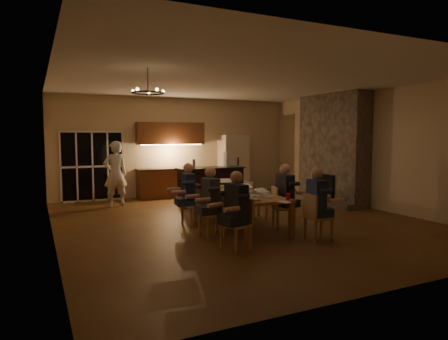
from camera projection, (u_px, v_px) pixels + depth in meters
The scene contains 43 objects.
floor at pixel (241, 221), 9.25m from camera, with size 9.00×9.00×0.00m, color brown.
back_wall at pixel (177, 147), 13.18m from camera, with size 8.00×0.04×3.20m, color beige.
left_wall at pixel (50, 156), 7.39m from camera, with size 0.04×9.00×3.20m, color beige.
right_wall at pixel (372, 150), 10.84m from camera, with size 0.04×9.00×3.20m, color beige.
ceiling at pixel (241, 80), 8.97m from camera, with size 8.00×9.00×0.04m, color white.
french_doors at pixel (93, 167), 12.02m from camera, with size 1.86×0.08×2.10m, color black.
fireplace at pixel (333, 148), 11.78m from camera, with size 0.58×2.50×3.20m, color #73675A.
kitchenette at pixel (172, 160), 12.80m from camera, with size 2.24×0.68×2.40m, color brown, non-canonical shape.
refrigerator at pixel (233, 164), 13.71m from camera, with size 0.90×0.68×2.00m, color beige.
dining_table at pixel (238, 210), 8.70m from camera, with size 1.10×2.76×0.75m, color #A57042.
bar_island at pixel (211, 186), 11.41m from camera, with size 1.91×0.68×1.08m, color black.
chair_left_near at pixel (236, 224), 6.95m from camera, with size 0.44×0.44×0.89m, color tan, non-canonical shape.
chair_left_mid at pixel (212, 214), 7.83m from camera, with size 0.44×0.44×0.89m, color tan, non-canonical shape.
chair_left_far at pixel (193, 205), 8.86m from camera, with size 0.44×0.44×0.89m, color tan, non-canonical shape.
chair_right_near at pixel (319, 217), 7.57m from camera, with size 0.44×0.44×0.89m, color tan, non-canonical shape.
chair_right_mid at pixel (284, 207), 8.56m from camera, with size 0.44×0.44×0.89m, color tan, non-canonical shape.
chair_right_far at pixel (256, 200), 9.57m from camera, with size 0.44×0.44×0.89m, color tan, non-canonical shape.
person_left_near at pixel (236, 211), 6.91m from camera, with size 0.60×0.60×1.38m, color #23262E, non-canonical shape.
person_right_near at pixel (316, 204), 7.58m from camera, with size 0.60×0.60×1.38m, color navy, non-canonical shape.
person_left_mid at pixel (210, 201), 7.86m from camera, with size 0.60×0.60×1.38m, color #363C3F, non-canonical shape.
person_right_mid at pixel (285, 196), 8.59m from camera, with size 0.60×0.60×1.38m, color #23262E, non-canonical shape.
person_left_far at pixel (188, 194), 8.85m from camera, with size 0.60×0.60×1.38m, color navy, non-canonical shape.
standing_person at pixel (115, 174), 11.20m from camera, with size 0.67×0.44×1.83m, color silver.
chandelier at pixel (148, 93), 7.18m from camera, with size 0.60×0.60×0.03m, color black.
laptop_a at pixel (251, 194), 7.64m from camera, with size 0.32×0.28×0.23m, color silver, non-canonical shape.
laptop_b at pixel (266, 192), 8.00m from camera, with size 0.32×0.28×0.23m, color silver, non-canonical shape.
laptop_c at pixel (226, 188), 8.57m from camera, with size 0.32×0.28×0.23m, color silver, non-canonical shape.
laptop_d at pixel (247, 187), 8.72m from camera, with size 0.32×0.28×0.23m, color silver, non-canonical shape.
laptop_e at pixel (206, 182), 9.55m from camera, with size 0.32×0.28×0.23m, color silver, non-canonical shape.
laptop_f at pixel (226, 181), 9.76m from camera, with size 0.32×0.28×0.23m, color silver, non-canonical shape.
mug_front at pixel (246, 193), 8.27m from camera, with size 0.07×0.07×0.10m, color white.
mug_mid at pixel (231, 187), 9.18m from camera, with size 0.07×0.07×0.10m, color white.
mug_back at pixel (210, 187), 9.27m from camera, with size 0.08×0.08×0.10m, color white.
redcup_near at pixel (288, 197), 7.69m from camera, with size 0.08×0.08×0.12m, color #B70C1B.
redcup_mid at pixel (214, 188), 8.88m from camera, with size 0.09×0.09×0.12m, color #B70C1B.
can_silver at pixel (254, 194), 8.04m from camera, with size 0.07×0.07×0.12m, color #B2B2B7.
can_cola at pixel (207, 183), 9.91m from camera, with size 0.06×0.06×0.12m, color #3F0F0C.
plate_near at pixel (265, 195), 8.31m from camera, with size 0.27×0.27×0.02m, color white.
plate_left at pixel (243, 199), 7.72m from camera, with size 0.27×0.27×0.02m, color white.
plate_far at pixel (240, 187), 9.56m from camera, with size 0.25×0.25×0.02m, color white.
notepad at pixel (284, 202), 7.38m from camera, with size 0.16×0.23×0.01m, color white.
bar_bottle at pixel (194, 164), 11.13m from camera, with size 0.08×0.08×0.24m, color #99999E.
bar_blender at pixel (227, 159), 11.58m from camera, with size 0.14×0.14×0.43m, color silver.
Camera 1 is at (-4.28, -8.06, 1.99)m, focal length 32.00 mm.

